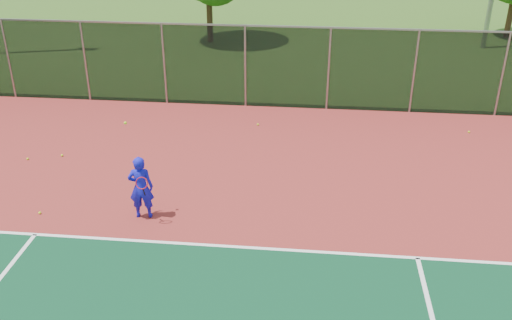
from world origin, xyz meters
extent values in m
cube|color=maroon|center=(0.00, 2.00, 0.01)|extent=(30.00, 20.00, 0.02)
cube|color=white|center=(2.00, 3.00, 0.03)|extent=(22.00, 0.10, 0.00)
cube|color=black|center=(0.00, 12.00, 1.52)|extent=(30.00, 0.04, 3.00)
cube|color=gray|center=(0.00, 12.00, 3.02)|extent=(30.00, 0.06, 0.06)
imported|color=#1514C3|center=(-4.63, 4.09, 0.86)|extent=(0.66, 0.48, 1.67)
cylinder|color=black|center=(-4.48, 3.84, 0.88)|extent=(0.03, 0.15, 0.27)
torus|color=#A51414|center=(-4.48, 3.74, 1.18)|extent=(0.30, 0.13, 0.29)
sphere|color=#C5ED1B|center=(-4.88, 4.19, 2.52)|extent=(0.07, 0.07, 0.07)
sphere|color=#C5ED1B|center=(-7.30, 3.91, 0.06)|extent=(0.07, 0.07, 0.07)
sphere|color=#C5ED1B|center=(-8.08, 7.15, 0.06)|extent=(0.07, 0.07, 0.07)
sphere|color=#C5ED1B|center=(-9.02, 6.81, 0.06)|extent=(0.07, 0.07, 0.07)
sphere|color=#C5ED1B|center=(4.74, 10.29, 0.06)|extent=(0.07, 0.07, 0.07)
sphere|color=#C5ED1B|center=(-2.35, 10.18, 0.06)|extent=(0.07, 0.07, 0.07)
cylinder|color=#342013|center=(-5.92, 20.91, 1.23)|extent=(0.30, 0.30, 2.45)
cylinder|color=#342013|center=(9.58, 23.51, 1.05)|extent=(0.30, 0.30, 2.10)
camera|label=1|loc=(-0.53, -7.79, 7.77)|focal=40.00mm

